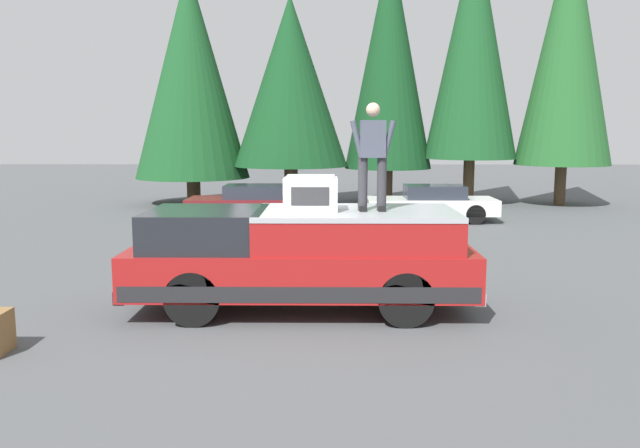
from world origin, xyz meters
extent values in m
plane|color=#4C4F51|center=(0.00, 0.00, 0.00)|extent=(90.00, 90.00, 0.00)
cube|color=maroon|center=(-0.09, -0.59, 0.70)|extent=(2.00, 5.50, 0.70)
cube|color=#232326|center=(-0.09, -0.59, 0.51)|extent=(2.01, 5.39, 0.24)
cube|color=black|center=(-0.09, 0.92, 1.35)|extent=(1.84, 1.87, 0.60)
cube|color=maroon|center=(-0.09, -1.47, 1.31)|extent=(1.92, 3.19, 0.52)
cube|color=#A8AAAF|center=(-0.09, -1.47, 1.61)|extent=(1.94, 3.19, 0.08)
cube|color=#232326|center=(-0.09, 2.10, 0.43)|extent=(1.96, 0.16, 0.20)
cube|color=#B2B5BA|center=(-0.09, -3.28, 0.43)|extent=(1.96, 0.16, 0.20)
cylinder|color=black|center=(-0.94, 1.00, 0.42)|extent=(0.30, 0.84, 0.84)
cylinder|color=black|center=(0.76, 1.00, 0.42)|extent=(0.30, 0.84, 0.84)
cylinder|color=black|center=(-0.94, -2.19, 0.42)|extent=(0.30, 0.84, 0.84)
cylinder|color=black|center=(0.76, -2.19, 0.42)|extent=(0.30, 0.84, 0.84)
cube|color=silver|center=(-0.17, -0.75, 1.91)|extent=(0.64, 0.84, 0.52)
cube|color=#2D2D30|center=(-0.49, -0.75, 1.91)|extent=(0.01, 0.59, 0.29)
cube|color=#99999E|center=(-0.17, -0.75, 2.19)|extent=(0.58, 0.76, 0.04)
cylinder|color=#333338|center=(-0.16, -1.88, 2.07)|extent=(0.15, 0.15, 0.84)
cube|color=black|center=(-0.20, -1.88, 1.69)|extent=(0.26, 0.11, 0.08)
cylinder|color=#333338|center=(-0.16, -1.58, 2.07)|extent=(0.15, 0.15, 0.84)
cube|color=black|center=(-0.20, -1.58, 1.69)|extent=(0.26, 0.11, 0.08)
cube|color=#474C5B|center=(-0.16, -1.73, 2.78)|extent=(0.24, 0.40, 0.58)
sphere|color=beige|center=(-0.16, -1.73, 3.23)|extent=(0.22, 0.22, 0.22)
cylinder|color=#474C5B|center=(-0.19, -1.97, 2.78)|extent=(0.09, 0.23, 0.58)
cylinder|color=#474C5B|center=(-0.19, -1.48, 2.78)|extent=(0.09, 0.23, 0.58)
cube|color=white|center=(10.39, -4.36, 0.49)|extent=(1.64, 4.10, 0.50)
cube|color=#282D38|center=(10.39, -4.46, 0.95)|extent=(1.31, 1.89, 0.42)
cylinder|color=black|center=(9.67, -3.09, 0.31)|extent=(0.20, 0.62, 0.62)
cylinder|color=black|center=(11.11, -3.09, 0.31)|extent=(0.20, 0.62, 0.62)
cylinder|color=black|center=(9.67, -5.63, 0.31)|extent=(0.20, 0.62, 0.62)
cylinder|color=black|center=(11.11, -5.63, 0.31)|extent=(0.20, 0.62, 0.62)
cube|color=maroon|center=(10.45, 1.44, 0.49)|extent=(1.64, 4.10, 0.50)
cube|color=#282D38|center=(10.45, 1.34, 0.95)|extent=(1.31, 1.89, 0.42)
cylinder|color=black|center=(9.73, 2.71, 0.31)|extent=(0.20, 0.62, 0.62)
cylinder|color=black|center=(11.17, 2.71, 0.31)|extent=(0.20, 0.62, 0.62)
cylinder|color=black|center=(9.73, 0.16, 0.31)|extent=(0.20, 0.62, 0.62)
cylinder|color=black|center=(11.17, 0.16, 0.31)|extent=(0.20, 0.62, 0.62)
cylinder|color=#4C3826|center=(14.94, -10.09, 0.79)|extent=(0.43, 0.43, 1.58)
cone|color=#235B28|center=(14.94, -10.09, 6.14)|extent=(3.60, 3.60, 9.12)
cylinder|color=#4C3826|center=(15.42, -6.63, 0.90)|extent=(0.43, 0.43, 1.80)
cone|color=#194C23|center=(15.42, -6.63, 6.23)|extent=(3.59, 3.59, 8.86)
cylinder|color=#4C3826|center=(15.95, -3.46, 0.69)|extent=(0.42, 0.42, 1.38)
cone|color=#14421E|center=(15.95, -3.46, 5.81)|extent=(3.47, 3.47, 8.86)
cylinder|color=#4C3826|center=(14.65, 0.38, 0.77)|extent=(0.52, 0.52, 1.54)
cone|color=#14421E|center=(14.65, 0.38, 4.73)|extent=(4.34, 4.34, 6.39)
cylinder|color=#4C3826|center=(15.19, 4.28, 0.52)|extent=(0.53, 0.53, 1.05)
cone|color=#194C23|center=(15.19, 4.28, 5.07)|extent=(4.44, 4.44, 8.06)
camera|label=1|loc=(-10.40, -1.01, 2.92)|focal=36.46mm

